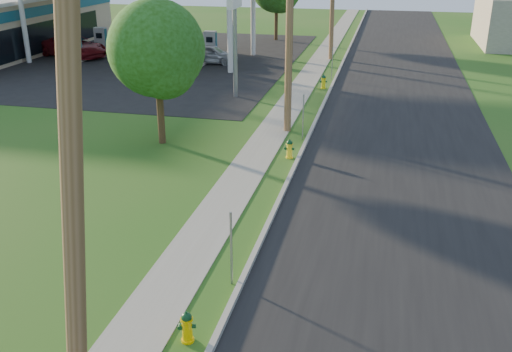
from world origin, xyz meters
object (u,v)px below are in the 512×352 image
at_px(utility_pole_mid, 290,20).
at_px(hydrant_near, 187,327).
at_px(fuel_pump_sw, 101,43).
at_px(fuel_pump_ne, 193,56).
at_px(car_red, 74,47).
at_px(fuel_pump_nw, 75,51).
at_px(tree_verge, 158,53).
at_px(fuel_pump_se, 211,47).
at_px(utility_pole_near, 72,184).
at_px(car_silver, 211,54).
at_px(hydrant_far, 323,82).
at_px(hydrant_mid, 290,149).

distance_m(utility_pole_mid, hydrant_near, 15.87).
distance_m(utility_pole_mid, fuel_pump_sw, 25.05).
xyz_separation_m(fuel_pump_ne, car_red, (-9.95, 1.49, 0.06)).
distance_m(fuel_pump_nw, tree_verge, 20.83).
relative_size(fuel_pump_se, tree_verge, 0.53).
height_order(utility_pole_near, tree_verge, utility_pole_near).
xyz_separation_m(utility_pole_near, fuel_pump_sw, (-17.90, 35.00, -4.08)).
relative_size(fuel_pump_nw, fuel_pump_se, 1.00).
distance_m(fuel_pump_nw, hydrant_near, 33.66).
bearing_deg(fuel_pump_sw, car_silver, -14.81).
relative_size(fuel_pump_nw, car_silver, 0.81).
xyz_separation_m(hydrant_far, car_silver, (-8.74, 5.80, 0.26)).
bearing_deg(fuel_pump_sw, car_red, -110.76).
height_order(fuel_pump_nw, fuel_pump_ne, same).
xyz_separation_m(utility_pole_near, hydrant_far, (0.64, 26.61, -4.40)).
bearing_deg(utility_pole_near, hydrant_near, 79.74).
height_order(fuel_pump_sw, fuel_pump_se, same).
relative_size(utility_pole_near, fuel_pump_nw, 2.96).
distance_m(utility_pole_mid, car_silver, 17.07).
bearing_deg(car_red, fuel_pump_nw, -123.69).
bearing_deg(hydrant_mid, hydrant_far, 90.30).
xyz_separation_m(fuel_pump_ne, tree_verge, (4.05, -15.93, 3.14)).
xyz_separation_m(utility_pole_mid, car_silver, (-8.10, 14.41, -4.28)).
bearing_deg(fuel_pump_se, hydrant_mid, -64.89).
bearing_deg(hydrant_mid, car_silver, 116.19).
xyz_separation_m(utility_pole_mid, fuel_pump_ne, (-8.90, 13.00, -4.23)).
bearing_deg(utility_pole_near, hydrant_mid, 87.23).
bearing_deg(hydrant_far, hydrant_near, -90.31).
bearing_deg(hydrant_far, car_red, 163.20).
xyz_separation_m(utility_pole_mid, car_red, (-18.85, 14.49, -4.17)).
bearing_deg(car_red, tree_verge, -117.46).
bearing_deg(utility_pole_mid, hydrant_near, -88.07).
relative_size(hydrant_near, hydrant_far, 0.91).
relative_size(fuel_pump_ne, fuel_pump_se, 1.00).
bearing_deg(hydrant_far, fuel_pump_sw, 155.64).
bearing_deg(utility_pole_near, car_silver, 104.03).
bearing_deg(hydrant_near, car_red, 123.13).
height_order(fuel_pump_sw, hydrant_near, fuel_pump_sw).
bearing_deg(fuel_pump_sw, utility_pole_mid, -43.52).
bearing_deg(utility_pole_near, fuel_pump_ne, 106.02).
height_order(fuel_pump_nw, hydrant_far, fuel_pump_nw).
distance_m(hydrant_mid, car_silver, 19.94).
bearing_deg(fuel_pump_nw, hydrant_far, -13.33).
bearing_deg(utility_pole_near, hydrant_far, 88.63).
xyz_separation_m(fuel_pump_se, car_red, (-9.95, -2.51, 0.06)).
xyz_separation_m(fuel_pump_nw, fuel_pump_se, (9.00, 4.00, 0.00)).
distance_m(utility_pole_near, car_silver, 33.66).
bearing_deg(fuel_pump_sw, hydrant_far, -24.36).
bearing_deg(utility_pole_near, tree_verge, 107.84).
distance_m(fuel_pump_ne, car_silver, 1.62).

